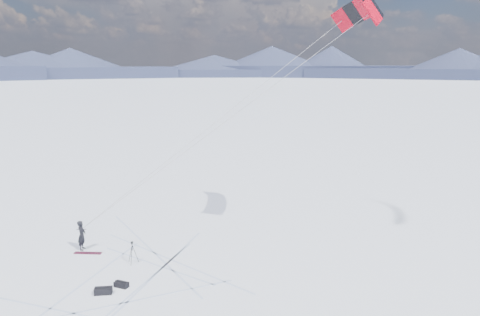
{
  "coord_description": "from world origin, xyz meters",
  "views": [
    {
      "loc": [
        8.68,
        -22.44,
        10.67
      ],
      "look_at": [
        7.46,
        3.62,
        5.3
      ],
      "focal_mm": 35.0,
      "sensor_mm": 36.0,
      "label": 1
    }
  ],
  "objects_px": {
    "tripod": "(132,249)",
    "gear_bag_b": "(121,284)",
    "gear_bag_a": "(103,291)",
    "snowkiter": "(83,249)",
    "snowboard": "(88,253)"
  },
  "relations": [
    {
      "from": "tripod",
      "to": "gear_bag_a",
      "type": "height_order",
      "value": "tripod"
    },
    {
      "from": "tripod",
      "to": "snowboard",
      "type": "bearing_deg",
      "value": 131.32
    },
    {
      "from": "gear_bag_a",
      "to": "snowboard",
      "type": "bearing_deg",
      "value": 108.09
    },
    {
      "from": "snowboard",
      "to": "tripod",
      "type": "bearing_deg",
      "value": -21.07
    },
    {
      "from": "snowboard",
      "to": "tripod",
      "type": "height_order",
      "value": "tripod"
    },
    {
      "from": "tripod",
      "to": "gear_bag_b",
      "type": "xyz_separation_m",
      "value": [
        0.19,
        -2.73,
        -0.66
      ]
    },
    {
      "from": "snowkiter",
      "to": "snowboard",
      "type": "distance_m",
      "value": 0.75
    },
    {
      "from": "gear_bag_a",
      "to": "gear_bag_b",
      "type": "relative_size",
      "value": 1.14
    },
    {
      "from": "tripod",
      "to": "gear_bag_b",
      "type": "relative_size",
      "value": 1.63
    },
    {
      "from": "snowboard",
      "to": "gear_bag_b",
      "type": "distance_m",
      "value": 5.0
    },
    {
      "from": "snowkiter",
      "to": "snowboard",
      "type": "bearing_deg",
      "value": -141.2
    },
    {
      "from": "gear_bag_b",
      "to": "gear_bag_a",
      "type": "bearing_deg",
      "value": -112.8
    },
    {
      "from": "snowkiter",
      "to": "gear_bag_a",
      "type": "height_order",
      "value": "snowkiter"
    },
    {
      "from": "snowboard",
      "to": "gear_bag_a",
      "type": "xyz_separation_m",
      "value": [
        2.46,
        -4.62,
        0.14
      ]
    },
    {
      "from": "snowboard",
      "to": "gear_bag_b",
      "type": "height_order",
      "value": "gear_bag_b"
    }
  ]
}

